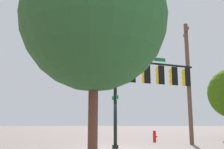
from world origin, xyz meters
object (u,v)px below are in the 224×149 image
(utility_pole, at_px, (189,80))
(tree_far, at_px, (94,19))
(fire_hydrant, at_px, (155,136))
(signal_pole_assembly, at_px, (151,79))

(utility_pole, bearing_deg, tree_far, -125.38)
(fire_hydrant, distance_m, tree_far, 12.62)
(signal_pole_assembly, height_order, utility_pole, utility_pole)
(utility_pole, height_order, fire_hydrant, utility_pole)
(signal_pole_assembly, distance_m, tree_far, 8.02)
(signal_pole_assembly, distance_m, fire_hydrant, 5.34)
(signal_pole_assembly, bearing_deg, utility_pole, 25.03)
(signal_pole_assembly, xyz_separation_m, utility_pole, (2.84, 1.33, 0.15))
(utility_pole, distance_m, tree_far, 10.57)
(fire_hydrant, bearing_deg, tree_far, -110.38)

